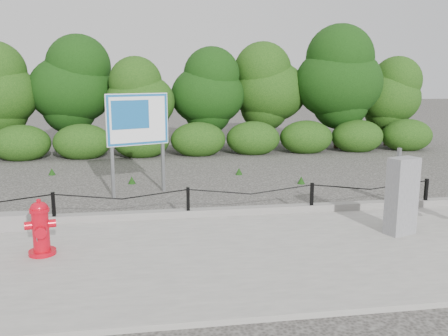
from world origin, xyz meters
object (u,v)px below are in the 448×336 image
concrete_block (2,222)px  advertising_sign (137,124)px  fire_hydrant (41,228)px  utility_cabinet (402,196)px

concrete_block → advertising_sign: size_ratio=0.38×
fire_hydrant → advertising_sign: bearing=58.2°
fire_hydrant → advertising_sign: advertising_sign is taller
concrete_block → utility_cabinet: 7.06m
fire_hydrant → concrete_block: size_ratio=0.96×
advertising_sign → concrete_block: bearing=-154.9°
utility_cabinet → fire_hydrant: bearing=161.0°
utility_cabinet → advertising_sign: (-4.54, 3.81, 0.94)m
concrete_block → utility_cabinet: bearing=-10.5°
fire_hydrant → concrete_block: (-0.96, 1.35, -0.27)m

